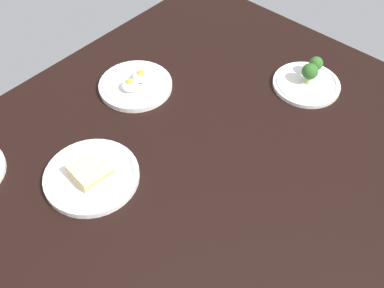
% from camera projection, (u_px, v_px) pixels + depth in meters
% --- Properties ---
extents(dining_table, '(1.29, 1.07, 0.04)m').
position_uv_depth(dining_table, '(192.00, 154.00, 1.19)').
color(dining_table, black).
rests_on(dining_table, ground).
extents(plate_broccoli, '(0.19, 0.19, 0.08)m').
position_uv_depth(plate_broccoli, '(308.00, 81.00, 1.32)').
color(plate_broccoli, white).
rests_on(plate_broccoli, dining_table).
extents(plate_eggs, '(0.21, 0.21, 0.05)m').
position_uv_depth(plate_eggs, '(136.00, 84.00, 1.32)').
color(plate_eggs, white).
rests_on(plate_eggs, dining_table).
extents(plate_sandwich, '(0.23, 0.23, 0.05)m').
position_uv_depth(plate_sandwich, '(91.00, 175.00, 1.10)').
color(plate_sandwich, white).
rests_on(plate_sandwich, dining_table).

